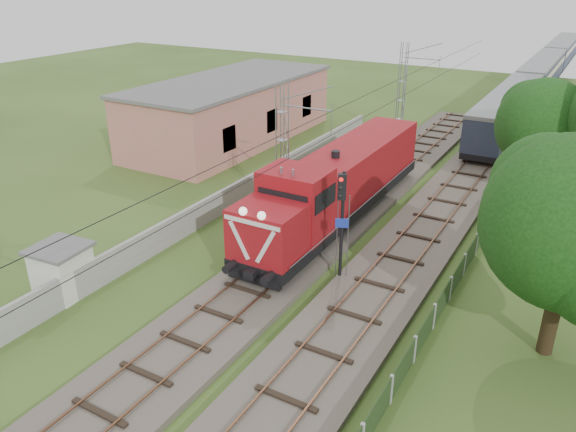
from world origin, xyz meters
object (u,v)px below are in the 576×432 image
Objects in this scene: locomotive at (338,184)px; signal_post at (342,209)px; relay_hut at (62,270)px; coach_rake at (542,72)px.

locomotive is 7.02m from signal_post.
locomotive is 7.34× the size of relay_hut.
signal_post is at bearing -63.94° from locomotive.
relay_hut is (-10.42, -7.17, -2.58)m from signal_post.
locomotive is 3.33× the size of signal_post.
locomotive is at bearing 60.99° from relay_hut.
relay_hut is at bearing -119.01° from locomotive.
signal_post reaches higher than locomotive.
coach_rake is 25.36× the size of relay_hut.
relay_hut is at bearing -102.01° from coach_rake.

